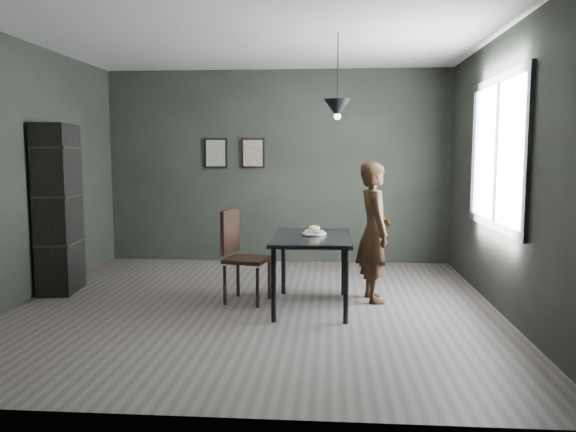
# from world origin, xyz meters

# --- Properties ---
(ground) EXTENTS (5.00, 5.00, 0.00)m
(ground) POSITION_xyz_m (0.00, 0.00, 0.00)
(ground) COLOR #3B3633
(ground) RESTS_ON ground
(back_wall) EXTENTS (5.00, 0.10, 2.80)m
(back_wall) POSITION_xyz_m (0.00, 2.50, 1.40)
(back_wall) COLOR black
(back_wall) RESTS_ON ground
(ceiling) EXTENTS (5.00, 5.00, 0.02)m
(ceiling) POSITION_xyz_m (0.00, 0.00, 2.80)
(ceiling) COLOR silver
(ceiling) RESTS_ON ground
(window_assembly) EXTENTS (0.04, 1.96, 1.56)m
(window_assembly) POSITION_xyz_m (2.47, 0.20, 1.60)
(window_assembly) COLOR white
(window_assembly) RESTS_ON ground
(cafe_table) EXTENTS (0.80, 1.20, 0.75)m
(cafe_table) POSITION_xyz_m (0.60, 0.00, 0.67)
(cafe_table) COLOR black
(cafe_table) RESTS_ON ground
(white_plate) EXTENTS (0.23, 0.23, 0.01)m
(white_plate) POSITION_xyz_m (0.62, 0.09, 0.76)
(white_plate) COLOR white
(white_plate) RESTS_ON cafe_table
(donut_pile) EXTENTS (0.21, 0.15, 0.09)m
(donut_pile) POSITION_xyz_m (0.62, 0.09, 0.80)
(donut_pile) COLOR #FCE5C4
(donut_pile) RESTS_ON white_plate
(woman) EXTENTS (0.46, 0.61, 1.51)m
(woman) POSITION_xyz_m (1.26, 0.34, 0.76)
(woman) COLOR black
(woman) RESTS_ON ground
(wood_chair) EXTENTS (0.52, 0.52, 1.00)m
(wood_chair) POSITION_xyz_m (-0.18, 0.19, 0.57)
(wood_chair) COLOR black
(wood_chair) RESTS_ON ground
(shelf_unit) EXTENTS (0.45, 0.69, 1.93)m
(shelf_unit) POSITION_xyz_m (-2.32, 0.46, 0.96)
(shelf_unit) COLOR black
(shelf_unit) RESTS_ON ground
(pendant_lamp) EXTENTS (0.28, 0.28, 0.86)m
(pendant_lamp) POSITION_xyz_m (0.85, 0.10, 2.05)
(pendant_lamp) COLOR black
(pendant_lamp) RESTS_ON ground
(framed_print_left) EXTENTS (0.34, 0.04, 0.44)m
(framed_print_left) POSITION_xyz_m (-0.90, 2.47, 1.60)
(framed_print_left) COLOR black
(framed_print_left) RESTS_ON ground
(framed_print_right) EXTENTS (0.34, 0.04, 0.44)m
(framed_print_right) POSITION_xyz_m (-0.35, 2.47, 1.60)
(framed_print_right) COLOR black
(framed_print_right) RESTS_ON ground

